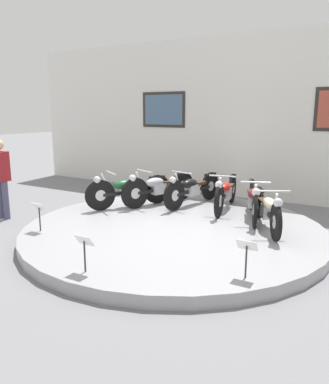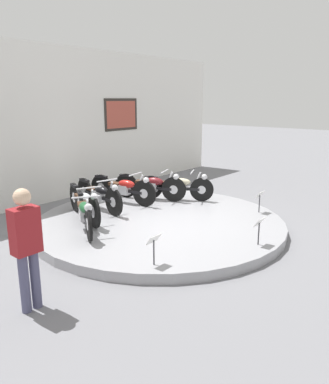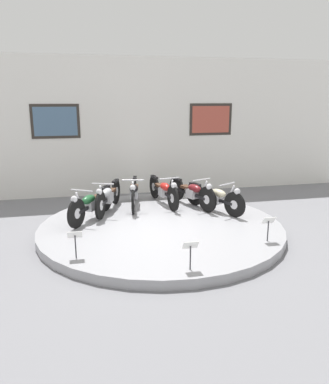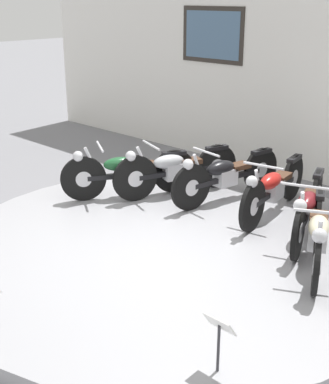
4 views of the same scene
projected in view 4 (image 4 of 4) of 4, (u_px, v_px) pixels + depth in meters
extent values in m
plane|color=slate|center=(172.00, 256.00, 6.53)|extent=(60.00, 60.00, 0.00)
cylinder|color=#99999E|center=(172.00, 249.00, 6.50)|extent=(5.48, 5.48, 0.19)
cube|color=#2D2823|center=(212.00, 35.00, 9.77)|extent=(1.40, 0.02, 1.00)
cube|color=slate|center=(212.00, 35.00, 9.76)|extent=(1.24, 0.02, 0.84)
cylinder|color=black|center=(83.00, 179.00, 7.65)|extent=(0.39, 0.59, 0.66)
cylinder|color=silver|center=(83.00, 179.00, 7.65)|extent=(0.18, 0.23, 0.23)
cylinder|color=black|center=(174.00, 171.00, 7.98)|extent=(0.39, 0.59, 0.66)
cylinder|color=silver|center=(174.00, 171.00, 7.98)|extent=(0.18, 0.23, 0.23)
cube|color=black|center=(130.00, 175.00, 7.81)|extent=(0.71, 1.10, 0.07)
cube|color=silver|center=(127.00, 174.00, 7.80)|extent=(0.34, 0.38, 0.24)
ellipsoid|color=#1E562D|center=(120.00, 164.00, 7.72)|extent=(0.44, 0.52, 0.20)
cube|color=#472D1E|center=(144.00, 165.00, 7.82)|extent=(0.34, 0.38, 0.07)
cube|color=black|center=(174.00, 153.00, 7.88)|extent=(0.27, 0.36, 0.06)
cylinder|color=silver|center=(93.00, 165.00, 7.62)|extent=(0.17, 0.24, 0.54)
cylinder|color=silver|center=(100.00, 147.00, 7.55)|extent=(0.48, 0.31, 0.03)
sphere|color=silver|center=(78.00, 156.00, 7.52)|extent=(0.15, 0.15, 0.15)
cylinder|color=black|center=(135.00, 178.00, 7.64)|extent=(0.29, 0.65, 0.68)
cylinder|color=silver|center=(135.00, 178.00, 7.64)|extent=(0.14, 0.24, 0.24)
cylinder|color=black|center=(216.00, 166.00, 8.19)|extent=(0.29, 0.65, 0.68)
cylinder|color=silver|center=(216.00, 166.00, 8.19)|extent=(0.14, 0.24, 0.24)
cube|color=black|center=(177.00, 172.00, 7.91)|extent=(0.50, 1.19, 0.07)
cube|color=silver|center=(175.00, 171.00, 7.89)|extent=(0.30, 0.37, 0.24)
ellipsoid|color=#B2B5BA|center=(169.00, 162.00, 7.79)|extent=(0.37, 0.53, 0.20)
cube|color=#472D1E|center=(190.00, 161.00, 7.95)|extent=(0.30, 0.37, 0.07)
cube|color=black|center=(217.00, 148.00, 8.09)|extent=(0.22, 0.37, 0.06)
cylinder|color=silver|center=(144.00, 164.00, 7.63)|extent=(0.13, 0.25, 0.54)
cylinder|color=silver|center=(151.00, 145.00, 7.58)|extent=(0.52, 0.22, 0.03)
sphere|color=silver|center=(131.00, 156.00, 7.49)|extent=(0.15, 0.15, 0.15)
cylinder|color=black|center=(191.00, 187.00, 7.31)|extent=(0.17, 0.66, 0.66)
cylinder|color=silver|center=(191.00, 187.00, 7.31)|extent=(0.10, 0.24, 0.23)
cylinder|color=black|center=(260.00, 169.00, 8.06)|extent=(0.17, 0.66, 0.66)
cylinder|color=silver|center=(260.00, 169.00, 8.06)|extent=(0.10, 0.24, 0.23)
cube|color=black|center=(227.00, 178.00, 7.68)|extent=(0.28, 1.24, 0.07)
cube|color=silver|center=(225.00, 177.00, 7.66)|extent=(0.25, 0.35, 0.24)
ellipsoid|color=black|center=(221.00, 168.00, 7.54)|extent=(0.30, 0.51, 0.20)
cube|color=#472D1E|center=(239.00, 166.00, 7.76)|extent=(0.25, 0.35, 0.07)
cube|color=black|center=(262.00, 152.00, 7.96)|extent=(0.16, 0.37, 0.06)
cylinder|color=silver|center=(200.00, 172.00, 7.32)|extent=(0.09, 0.25, 0.54)
cylinder|color=silver|center=(206.00, 152.00, 7.29)|extent=(0.54, 0.12, 0.03)
sphere|color=silver|center=(188.00, 164.00, 7.16)|extent=(0.15, 0.15, 0.15)
cylinder|color=black|center=(252.00, 206.00, 6.65)|extent=(0.16, 0.66, 0.66)
cylinder|color=silver|center=(252.00, 206.00, 6.65)|extent=(0.10, 0.24, 0.23)
cylinder|color=black|center=(293.00, 177.00, 7.70)|extent=(0.16, 0.66, 0.66)
cylinder|color=silver|center=(293.00, 177.00, 7.70)|extent=(0.10, 0.24, 0.23)
cube|color=black|center=(274.00, 191.00, 7.18)|extent=(0.28, 1.24, 0.07)
cube|color=silver|center=(273.00, 190.00, 7.14)|extent=(0.25, 0.35, 0.24)
ellipsoid|color=red|center=(271.00, 181.00, 7.00)|extent=(0.30, 0.51, 0.20)
cube|color=#472D1E|center=(281.00, 177.00, 7.30)|extent=(0.25, 0.35, 0.07)
cube|color=black|center=(294.00, 159.00, 7.60)|extent=(0.16, 0.37, 0.06)
cylinder|color=silver|center=(258.00, 188.00, 6.70)|extent=(0.08, 0.25, 0.54)
cylinder|color=silver|center=(263.00, 166.00, 6.69)|extent=(0.54, 0.12, 0.03)
sphere|color=silver|center=(252.00, 182.00, 6.49)|extent=(0.15, 0.15, 0.15)
cylinder|color=black|center=(298.00, 232.00, 5.93)|extent=(0.28, 0.63, 0.65)
cylinder|color=silver|center=(298.00, 232.00, 5.93)|extent=(0.14, 0.24, 0.23)
cylinder|color=black|center=(316.00, 193.00, 7.10)|extent=(0.28, 0.63, 0.65)
cylinder|color=silver|center=(316.00, 193.00, 7.10)|extent=(0.14, 0.24, 0.23)
cube|color=black|center=(308.00, 211.00, 6.52)|extent=(0.50, 1.19, 0.07)
cube|color=silver|center=(308.00, 211.00, 6.47)|extent=(0.30, 0.37, 0.24)
ellipsoid|color=maroon|center=(308.00, 201.00, 6.33)|extent=(0.37, 0.53, 0.20)
cube|color=#472D1E|center=(312.00, 195.00, 6.66)|extent=(0.30, 0.37, 0.07)
cube|color=black|center=(319.00, 174.00, 7.00)|extent=(0.22, 0.37, 0.06)
cylinder|color=silver|center=(302.00, 211.00, 5.99)|extent=(0.13, 0.25, 0.54)
cylinder|color=silver|center=(306.00, 186.00, 6.00)|extent=(0.52, 0.22, 0.03)
sphere|color=silver|center=(300.00, 206.00, 5.76)|extent=(0.15, 0.15, 0.15)
cylinder|color=black|center=(316.00, 265.00, 5.26)|extent=(0.34, 0.57, 0.62)
cylinder|color=silver|center=(316.00, 265.00, 5.26)|extent=(0.16, 0.22, 0.22)
cylinder|color=black|center=(318.00, 214.00, 6.47)|extent=(0.34, 0.57, 0.62)
cylinder|color=silver|center=(318.00, 214.00, 6.47)|extent=(0.16, 0.22, 0.22)
cube|color=black|center=(317.00, 237.00, 5.86)|extent=(0.64, 1.13, 0.07)
cube|color=silver|center=(317.00, 237.00, 5.82)|extent=(0.33, 0.38, 0.24)
ellipsoid|color=beige|center=(319.00, 227.00, 5.68)|extent=(0.42, 0.53, 0.20)
cube|color=#472D1E|center=(319.00, 218.00, 6.01)|extent=(0.33, 0.38, 0.07)
cube|color=black|center=(320.00, 194.00, 6.38)|extent=(0.26, 0.37, 0.06)
cylinder|color=silver|center=(319.00, 240.00, 5.32)|extent=(0.16, 0.24, 0.54)
cylinder|color=silver|center=(321.00, 212.00, 5.33)|extent=(0.49, 0.28, 0.03)
sphere|color=silver|center=(320.00, 236.00, 5.08)|extent=(0.15, 0.15, 0.15)
cylinder|color=#333338|center=(218.00, 349.00, 4.17)|extent=(0.02, 0.02, 0.42)
cube|color=white|center=(219.00, 324.00, 4.09)|extent=(0.26, 0.11, 0.15)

